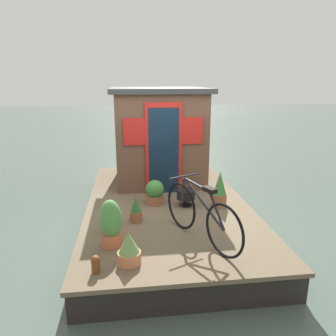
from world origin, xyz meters
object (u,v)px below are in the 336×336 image
potted_plant_fern (111,224)px  potted_plant_basil (136,210)px  potted_plant_ivy (155,192)px  charcoal_grill (186,195)px  potted_plant_mint (129,249)px  houseboat_cabin (159,134)px  bicycle (201,215)px  potted_plant_rosemary (112,218)px  mooring_bollard (96,264)px  potted_plant_thyme (220,190)px

potted_plant_fern → potted_plant_basil: 0.83m
potted_plant_ivy → charcoal_grill: (-0.17, -0.55, -0.02)m
potted_plant_mint → potted_plant_basil: (1.21, -0.12, -0.01)m
houseboat_cabin → charcoal_grill: size_ratio=6.29×
bicycle → potted_plant_basil: bearing=49.4°
potted_plant_rosemary → potted_plant_fern: (-0.48, -0.01, 0.12)m
bicycle → mooring_bollard: bearing=113.7°
potted_plant_mint → potted_plant_thyme: (1.68, -1.63, 0.10)m
bicycle → potted_plant_fern: bicycle is taller
potted_plant_thyme → mooring_bollard: (-1.84, 2.02, -0.19)m
potted_plant_rosemary → charcoal_grill: size_ratio=1.20×
houseboat_cabin → potted_plant_ivy: (-1.53, 0.23, -0.81)m
potted_plant_thyme → charcoal_grill: potted_plant_thyme is taller
charcoal_grill → mooring_bollard: charcoal_grill is taller
houseboat_cabin → mooring_bollard: houseboat_cabin is taller
charcoal_grill → bicycle: bearing=178.6°
bicycle → potted_plant_mint: size_ratio=3.71×
charcoal_grill → mooring_bollard: 2.41m
potted_plant_fern → houseboat_cabin: bearing=-17.7°
potted_plant_mint → charcoal_grill: (1.78, -1.03, 0.00)m
houseboat_cabin → potted_plant_mint: (-3.48, 0.72, -0.83)m
potted_plant_basil → mooring_bollard: bearing=159.4°
potted_plant_rosemary → potted_plant_basil: potted_plant_basil is taller
potted_plant_basil → potted_plant_fern: bearing=154.0°
potted_plant_fern → bicycle: bearing=-90.9°
houseboat_cabin → potted_plant_basil: houseboat_cabin is taller
potted_plant_basil → charcoal_grill: size_ratio=1.21×
bicycle → charcoal_grill: 1.34m
potted_plant_fern → potted_plant_thyme: potted_plant_fern is taller
houseboat_cabin → potted_plant_fern: houseboat_cabin is taller
houseboat_cabin → bicycle: 3.10m
potted_plant_basil → potted_plant_ivy: bearing=-26.5°
potted_plant_thyme → potted_plant_basil: size_ratio=1.58×
potted_plant_rosemary → mooring_bollard: bearing=172.6°
houseboat_cabin → potted_plant_rosemary: houseboat_cabin is taller
potted_plant_rosemary → mooring_bollard: 1.12m
potted_plant_rosemary → potted_plant_basil: size_ratio=0.99×
mooring_bollard → potted_plant_rosemary: bearing=-7.4°
houseboat_cabin → charcoal_grill: 1.91m
potted_plant_rosemary → potted_plant_basil: 0.45m
potted_plant_ivy → potted_plant_thyme: potted_plant_thyme is taller
potted_plant_rosemary → charcoal_grill: 1.53m
potted_plant_fern → potted_plant_basil: (0.74, -0.36, -0.13)m
potted_plant_ivy → potted_plant_basil: 0.82m
potted_plant_basil → mooring_bollard: potted_plant_basil is taller
potted_plant_ivy → potted_plant_basil: (-0.73, 0.37, -0.03)m
bicycle → potted_plant_fern: bearing=89.1°
potted_plant_rosemary → potted_plant_mint: bearing=-165.3°
potted_plant_rosemary → mooring_bollard: (-1.11, 0.14, -0.08)m
bicycle → potted_plant_fern: size_ratio=2.33×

